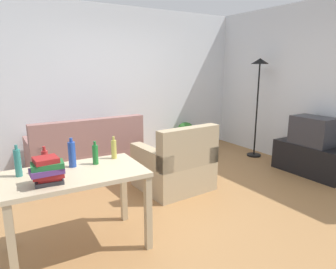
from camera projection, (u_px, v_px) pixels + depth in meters
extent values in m
cube|color=#9E7042|center=(182.00, 200.00, 3.86)|extent=(5.20, 4.40, 0.02)
cube|color=silver|center=(114.00, 85.00, 5.38)|extent=(5.20, 0.10, 2.70)
cube|color=silver|center=(314.00, 86.00, 4.88)|extent=(0.10, 4.40, 2.70)
cube|color=#996B66|center=(85.00, 160.00, 4.80)|extent=(1.67, 0.84, 0.40)
cube|color=#8C625D|center=(90.00, 137.00, 4.41)|extent=(1.67, 0.16, 0.52)
cube|color=#926661|center=(128.00, 136.00, 5.11)|extent=(0.16, 0.84, 0.22)
cube|color=#926661|center=(32.00, 148.00, 4.34)|extent=(0.16, 0.84, 0.22)
cube|color=black|center=(310.00, 159.00, 4.72)|extent=(0.44, 1.10, 0.48)
cube|color=#2D2D33|center=(313.00, 131.00, 4.62)|extent=(0.40, 0.60, 0.44)
cube|color=black|center=(321.00, 129.00, 4.72)|extent=(0.01, 0.52, 0.36)
cylinder|color=black|center=(254.00, 155.00, 5.72)|extent=(0.26, 0.26, 0.03)
cylinder|color=black|center=(257.00, 111.00, 5.53)|extent=(0.03, 0.03, 1.68)
cone|color=black|center=(260.00, 61.00, 5.33)|extent=(0.32, 0.32, 0.10)
cube|color=#C6B28E|center=(76.00, 174.00, 2.67)|extent=(1.23, 0.74, 0.04)
cube|color=tan|center=(12.00, 249.00, 2.22)|extent=(0.06, 0.06, 0.72)
cube|color=tan|center=(148.00, 213.00, 2.76)|extent=(0.06, 0.06, 0.72)
cube|color=tan|center=(9.00, 214.00, 2.75)|extent=(0.06, 0.06, 0.72)
cube|color=tan|center=(124.00, 189.00, 3.28)|extent=(0.06, 0.06, 0.72)
cylinder|color=brown|center=(185.00, 144.00, 6.11)|extent=(0.24, 0.24, 0.22)
sphere|color=#2D6B28|center=(186.00, 131.00, 6.05)|extent=(0.36, 0.36, 0.36)
cube|color=tan|center=(173.00, 174.00, 4.21)|extent=(0.94, 0.89, 0.40)
cube|color=tan|center=(189.00, 147.00, 3.84)|extent=(0.91, 0.21, 0.52)
cube|color=tan|center=(194.00, 148.00, 4.35)|extent=(0.20, 0.85, 0.22)
cube|color=tan|center=(150.00, 157.00, 3.94)|extent=(0.20, 0.85, 0.22)
cylinder|color=teal|center=(18.00, 163.00, 2.54)|extent=(0.06, 0.06, 0.24)
cylinder|color=teal|center=(16.00, 147.00, 2.51)|extent=(0.03, 0.03, 0.04)
cylinder|color=#AD2323|center=(45.00, 162.00, 2.62)|extent=(0.06, 0.06, 0.20)
cylinder|color=#AD2323|center=(44.00, 149.00, 2.59)|extent=(0.03, 0.03, 0.04)
cylinder|color=#2347A3|center=(72.00, 155.00, 2.78)|extent=(0.07, 0.07, 0.24)
cylinder|color=#2347A3|center=(71.00, 140.00, 2.75)|extent=(0.03, 0.03, 0.04)
cylinder|color=#1E722D|center=(95.00, 155.00, 2.86)|extent=(0.05, 0.05, 0.19)
cylinder|color=#1E722D|center=(95.00, 143.00, 2.83)|extent=(0.02, 0.02, 0.04)
cylinder|color=#BCB24C|center=(114.00, 149.00, 3.04)|extent=(0.05, 0.05, 0.19)
cylinder|color=#BCB24C|center=(113.00, 138.00, 3.01)|extent=(0.02, 0.02, 0.04)
cube|color=#333338|center=(49.00, 182.00, 2.39)|extent=(0.23, 0.14, 0.03)
cube|color=maroon|center=(50.00, 178.00, 2.40)|extent=(0.19, 0.15, 0.03)
cube|color=maroon|center=(49.00, 174.00, 2.39)|extent=(0.25, 0.21, 0.04)
cube|color=#593372|center=(47.00, 171.00, 2.35)|extent=(0.25, 0.15, 0.04)
cube|color=#236B33|center=(47.00, 165.00, 2.35)|extent=(0.26, 0.18, 0.04)
cube|color=maroon|center=(46.00, 160.00, 2.35)|extent=(0.19, 0.18, 0.04)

